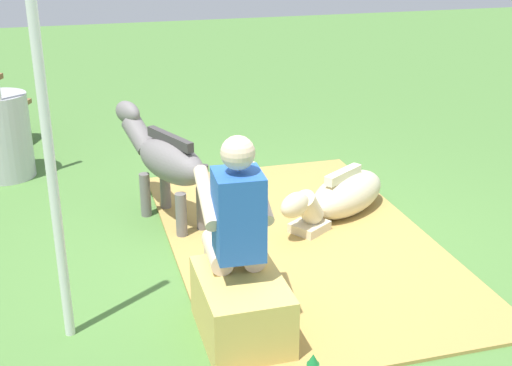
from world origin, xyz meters
The scene contains 8 objects.
ground_plane centered at (0.00, 0.00, 0.00)m, with size 24.00×24.00×0.00m, color #4C7A38.
hay_patch centered at (0.04, -0.25, 0.01)m, with size 3.34×2.02×0.02m, color #AD8C47.
hay_bale centered at (-1.08, 0.53, 0.20)m, with size 0.73×0.49×0.40m, color tan.
person_seated centered at (-0.92, 0.52, 0.69)m, with size 0.68×0.44×1.28m.
pony_standing centered at (0.75, 0.70, 0.55)m, with size 1.27×0.72×0.92m.
pony_lying centered at (0.41, -0.73, 0.19)m, with size 0.97×1.26×0.42m.
water_barrel centered at (2.20, 2.08, 0.42)m, with size 0.55×0.55×0.83m, color #B2B2B7.
tent_pole_left centered at (-0.77, 1.55, 1.11)m, with size 0.06×0.06×2.23m, color silver.
Camera 1 is at (-4.55, 1.41, 2.45)m, focal length 47.95 mm.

